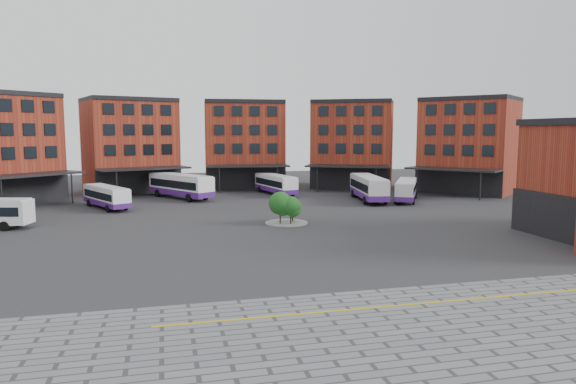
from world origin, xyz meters
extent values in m
plane|color=#28282B|center=(0.00, 0.00, 0.00)|extent=(160.00, 160.00, 0.00)
cube|color=slate|center=(2.00, -22.00, 0.01)|extent=(50.00, 22.00, 0.02)
cube|color=gold|center=(2.00, -14.00, 0.03)|extent=(26.00, 0.15, 0.02)
cube|color=black|center=(-28.20, 33.32, 2.00)|extent=(10.00, 9.07, 4.00)
cube|color=black|center=(-28.07, 33.17, 9.20)|extent=(8.60, 7.77, 8.00)
cube|color=black|center=(-26.63, 31.58, 4.00)|extent=(12.61, 11.97, 0.25)
cylinder|color=black|center=(-28.81, 27.19, 2.00)|extent=(0.20, 0.20, 4.00)
cylinder|color=black|center=(-22.05, 33.28, 2.00)|extent=(0.20, 0.20, 4.00)
cube|color=maroon|center=(-15.30, 46.44, 7.00)|extent=(15.55, 13.69, 14.00)
cube|color=black|center=(-13.72, 41.85, 2.00)|extent=(12.45, 4.71, 4.00)
cube|color=black|center=(-15.30, 46.44, 14.30)|extent=(15.65, 13.97, 0.60)
cube|color=black|center=(-13.66, 41.66, 9.20)|extent=(10.87, 3.87, 8.00)
cube|color=black|center=(-12.96, 39.63, 4.00)|extent=(13.72, 8.39, 0.25)
cylinder|color=black|center=(-16.67, 36.45, 2.00)|extent=(0.20, 0.20, 4.00)
cylinder|color=black|center=(-8.07, 39.41, 2.00)|extent=(0.20, 0.20, 4.00)
cube|color=maroon|center=(3.28, 48.89, 7.00)|extent=(13.67, 10.88, 14.00)
cube|color=black|center=(2.94, 44.05, 2.00)|extent=(13.00, 1.41, 4.00)
cube|color=black|center=(3.28, 48.89, 14.30)|extent=(13.69, 11.18, 0.60)
cube|color=black|center=(2.93, 43.85, 9.20)|extent=(11.42, 0.95, 8.00)
cube|color=black|center=(2.78, 41.70, 4.00)|extent=(13.28, 5.30, 0.25)
cylinder|color=black|center=(-1.89, 40.22, 2.00)|extent=(0.20, 0.20, 4.00)
cylinder|color=black|center=(7.19, 39.59, 2.00)|extent=(0.20, 0.20, 4.00)
cube|color=maroon|center=(21.34, 43.88, 7.00)|extent=(16.12, 14.81, 14.00)
cube|color=black|center=(19.14, 39.56, 2.00)|extent=(11.81, 6.35, 4.00)
cube|color=black|center=(21.34, 43.88, 14.30)|extent=(16.26, 15.08, 0.60)
cube|color=black|center=(19.04, 39.38, 9.20)|extent=(10.26, 5.33, 8.00)
cube|color=black|center=(18.07, 37.46, 4.00)|extent=(13.58, 9.82, 0.25)
cylinder|color=black|center=(13.20, 37.92, 2.00)|extent=(0.20, 0.20, 4.00)
cylinder|color=black|center=(21.31, 33.79, 2.00)|extent=(0.20, 0.20, 4.00)
cube|color=maroon|center=(36.00, 32.21, 7.00)|extent=(16.02, 16.39, 14.00)
cube|color=black|center=(32.29, 29.09, 2.00)|extent=(8.74, 10.28, 4.00)
cube|color=black|center=(36.00, 32.21, 14.30)|extent=(16.25, 16.58, 0.60)
cube|color=black|center=(32.14, 28.96, 9.20)|extent=(7.47, 8.86, 8.00)
cube|color=black|center=(30.49, 27.58, 4.00)|extent=(11.73, 12.79, 0.25)
cylinder|color=black|center=(26.19, 29.91, 2.00)|extent=(0.20, 0.20, 4.00)
cylinder|color=black|center=(32.03, 22.94, 2.00)|extent=(0.20, 0.20, 4.00)
cube|color=black|center=(22.90, -2.00, 2.00)|extent=(0.40, 12.00, 4.00)
cylinder|color=gray|center=(2.00, 12.00, 0.06)|extent=(4.40, 4.40, 0.12)
cylinder|color=#332114|center=(1.20, 11.40, 0.79)|extent=(0.14, 0.14, 1.58)
sphere|color=#194918|center=(1.20, 11.40, 2.21)|extent=(2.36, 2.36, 2.36)
sphere|color=#194918|center=(1.40, 11.25, 1.74)|extent=(1.65, 1.65, 1.65)
cylinder|color=#332114|center=(2.80, 12.60, 0.58)|extent=(0.14, 0.14, 1.16)
sphere|color=#194918|center=(2.80, 12.60, 1.63)|extent=(1.86, 1.86, 1.86)
sphere|color=#194918|center=(3.00, 12.45, 1.28)|extent=(1.30, 1.30, 1.30)
cylinder|color=#332114|center=(2.20, 11.00, 0.69)|extent=(0.14, 0.14, 1.38)
sphere|color=#194918|center=(2.20, 11.00, 1.93)|extent=(1.99, 1.99, 1.99)
sphere|color=#194918|center=(2.40, 10.85, 1.52)|extent=(1.39, 1.39, 1.39)
cylinder|color=black|center=(-25.13, 14.30, 0.47)|extent=(0.98, 0.50, 0.94)
cylinder|color=black|center=(-24.55, 16.58, 0.47)|extent=(0.98, 0.50, 0.94)
cube|color=white|center=(-17.14, 27.34, 1.57)|extent=(6.36, 9.67, 2.16)
cube|color=black|center=(-17.14, 27.34, 1.72)|extent=(6.07, 9.00, 0.84)
cube|color=silver|center=(-17.14, 27.34, 2.69)|extent=(6.11, 9.28, 0.11)
cube|color=black|center=(-19.30, 31.59, 1.77)|extent=(1.73, 0.96, 0.97)
cube|color=#4C1C7E|center=(-17.14, 27.34, 0.80)|extent=(6.42, 9.72, 0.62)
cylinder|color=black|center=(-19.54, 29.62, 0.44)|extent=(0.64, 0.91, 0.88)
cylinder|color=black|center=(-17.56, 30.61, 0.44)|extent=(0.64, 0.91, 0.88)
cylinder|color=black|center=(-16.72, 24.07, 0.44)|extent=(0.64, 0.91, 0.88)
cylinder|color=black|center=(-14.75, 25.07, 0.44)|extent=(0.64, 0.91, 0.88)
cube|color=white|center=(-7.93, 34.72, 1.95)|extent=(8.80, 11.71, 2.70)
cube|color=black|center=(-7.93, 34.72, 2.15)|extent=(8.33, 10.92, 1.05)
cube|color=silver|center=(-7.93, 34.72, 3.36)|extent=(8.45, 11.24, 0.13)
cube|color=black|center=(-11.12, 39.75, 2.20)|extent=(2.04, 1.35, 1.21)
cube|color=#4C1C7E|center=(-7.93, 34.72, 0.99)|extent=(8.86, 11.76, 0.77)
cylinder|color=black|center=(-11.17, 37.26, 0.55)|extent=(0.87, 1.11, 1.10)
cylinder|color=black|center=(-8.84, 38.73, 0.55)|extent=(0.87, 1.11, 1.10)
cylinder|color=black|center=(-7.03, 30.71, 0.55)|extent=(0.87, 1.11, 1.10)
cylinder|color=black|center=(-4.70, 32.18, 0.55)|extent=(0.87, 1.11, 1.10)
cube|color=white|center=(6.11, 36.11, 1.69)|extent=(4.52, 10.75, 2.33)
cube|color=black|center=(6.11, 36.11, 1.86)|extent=(4.41, 9.94, 0.91)
cube|color=silver|center=(6.11, 36.11, 2.91)|extent=(4.34, 10.32, 0.11)
cube|color=black|center=(5.04, 41.14, 1.91)|extent=(2.00, 0.54, 1.05)
cube|color=#4C1C7E|center=(6.11, 36.11, 0.86)|extent=(4.57, 10.79, 0.67)
cylinder|color=black|center=(4.25, 39.14, 0.48)|extent=(0.48, 0.99, 0.95)
cylinder|color=black|center=(6.57, 39.64, 0.48)|extent=(0.48, 0.99, 0.95)
cylinder|color=black|center=(5.65, 32.58, 0.48)|extent=(0.48, 0.99, 0.95)
cylinder|color=black|center=(7.98, 33.08, 0.48)|extent=(0.48, 0.99, 0.95)
cube|color=silver|center=(16.97, 26.29, 1.93)|extent=(4.59, 12.21, 2.66)
cube|color=black|center=(16.97, 26.29, 2.12)|extent=(4.49, 11.28, 1.03)
cube|color=silver|center=(16.97, 26.29, 3.31)|extent=(4.40, 11.72, 0.13)
cube|color=black|center=(17.91, 32.07, 2.17)|extent=(2.29, 0.49, 1.19)
cube|color=#4C1C7E|center=(16.97, 26.29, 0.98)|extent=(4.63, 12.26, 0.76)
cylinder|color=black|center=(16.25, 30.27, 0.54)|extent=(0.49, 1.12, 1.08)
cylinder|color=black|center=(18.92, 29.84, 0.54)|extent=(0.49, 1.12, 1.08)
cylinder|color=black|center=(15.02, 22.73, 0.54)|extent=(0.49, 1.12, 1.08)
cylinder|color=black|center=(17.70, 22.30, 0.54)|extent=(0.49, 1.12, 1.08)
cube|color=silver|center=(21.84, 24.77, 1.64)|extent=(7.07, 9.98, 2.27)
cube|color=black|center=(21.84, 24.77, 1.80)|extent=(6.72, 9.31, 0.88)
cube|color=silver|center=(21.84, 24.77, 2.82)|extent=(6.79, 9.59, 0.11)
cube|color=black|center=(24.32, 29.10, 1.85)|extent=(1.77, 1.08, 1.02)
cube|color=#4C1C7E|center=(21.84, 24.77, 0.83)|extent=(7.12, 10.04, 0.65)
cylinder|color=black|center=(22.46, 28.18, 0.46)|extent=(0.70, 0.94, 0.93)
cylinder|color=black|center=(24.47, 27.03, 0.46)|extent=(0.70, 0.94, 0.93)
cylinder|color=black|center=(19.22, 22.52, 0.46)|extent=(0.70, 0.94, 0.93)
cylinder|color=black|center=(21.23, 21.37, 0.46)|extent=(0.70, 0.94, 0.93)
camera|label=1|loc=(-10.20, -38.82, 9.47)|focal=32.00mm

